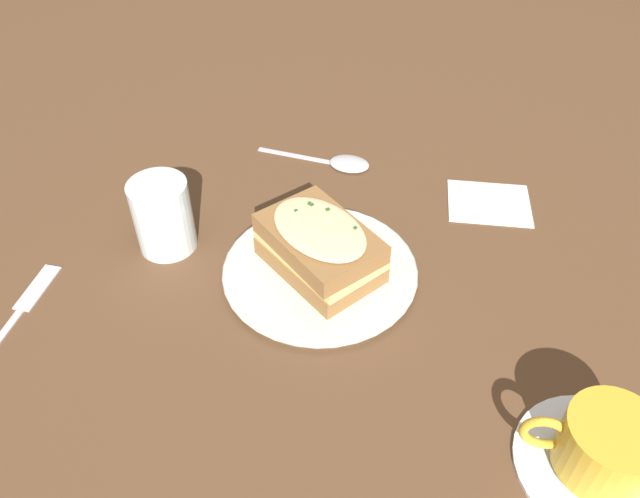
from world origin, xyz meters
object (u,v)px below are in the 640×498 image
spoon (342,163)px  napkin (489,202)px  dinner_plate (320,271)px  water_glass (163,216)px  teacup_with_saucer (603,451)px  sandwich (320,247)px  fork (21,309)px

spoon → napkin: 0.22m
dinner_plate → water_glass: water_glass is taller
teacup_with_saucer → napkin: 0.39m
dinner_plate → sandwich: size_ratio=1.40×
sandwich → teacup_with_saucer: size_ratio=1.10×
dinner_plate → fork: (0.32, 0.14, -0.01)m
spoon → napkin: spoon is taller
fork → napkin: 0.61m
sandwich → teacup_with_saucer: sandwich is taller
dinner_plate → teacup_with_saucer: bearing=149.4°
dinner_plate → sandwich: bearing=92.5°
napkin → spoon: bearing=-10.7°
sandwich → water_glass: size_ratio=1.76×
dinner_plate → spoon: size_ratio=1.36×
dinner_plate → teacup_with_saucer: size_ratio=1.55×
water_glass → teacup_with_saucer: bearing=159.4°
dinner_plate → fork: 0.35m
dinner_plate → spoon: dinner_plate is taller
water_glass → fork: 0.19m
teacup_with_saucer → sandwich: bearing=-30.8°
water_glass → napkin: (-0.40, -0.18, -0.05)m
fork → napkin: size_ratio=1.75×
fork → water_glass: bearing=48.9°
teacup_with_saucer → napkin: size_ratio=1.37×
sandwich → fork: sandwich is taller
sandwich → fork: size_ratio=0.86×
napkin → teacup_with_saucer: bearing=106.6°
dinner_plate → spoon: (0.02, -0.23, -0.00)m
napkin → sandwich: bearing=44.9°
water_glass → dinner_plate: bearing=177.2°
water_glass → napkin: size_ratio=0.86×
teacup_with_saucer → fork: 0.63m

